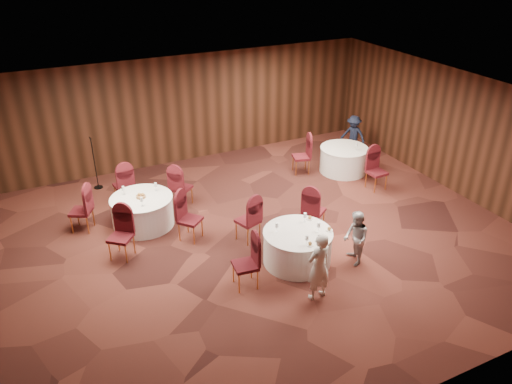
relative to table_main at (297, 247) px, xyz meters
name	(u,v)px	position (x,y,z in m)	size (l,w,h in m)	color
ground	(252,240)	(-0.50, 1.18, -0.38)	(12.00, 12.00, 0.00)	black
room_shell	(252,162)	(-0.50, 1.18, 1.59)	(12.00, 12.00, 12.00)	silver
table_main	(297,247)	(0.00, 0.00, 0.00)	(1.46, 1.46, 0.74)	white
table_left	(143,211)	(-2.56, 2.92, 0.00)	(1.47, 1.47, 0.74)	white
table_right	(343,159)	(3.50, 3.35, 0.00)	(1.39, 1.39, 0.74)	white
chairs_main	(271,230)	(-0.30, 0.66, 0.12)	(2.99, 2.13, 1.00)	#3D0C19
chairs_left	(140,207)	(-2.61, 2.94, 0.12)	(3.21, 3.08, 1.00)	#3D0C19
chairs_right	(338,164)	(2.99, 2.92, 0.12)	(1.91, 2.39, 1.00)	#3D0C19
tabletop_main	(309,228)	(0.21, -0.08, 0.46)	(1.13, 1.02, 0.22)	silver
tabletop_left	(141,194)	(-2.56, 2.94, 0.45)	(0.82, 0.81, 0.22)	silver
tabletop_right	(357,145)	(3.71, 3.08, 0.52)	(0.08, 0.08, 0.22)	silver
mic_stand	(96,174)	(-3.20, 5.41, 0.04)	(0.24, 0.24, 1.47)	black
woman_a	(319,267)	(-0.24, -1.18, 0.34)	(0.52, 0.34, 1.42)	white
woman_b	(356,238)	(1.08, -0.55, 0.23)	(0.59, 0.46, 1.21)	#ADADB2
man_c	(353,135)	(4.49, 4.30, 0.26)	(0.82, 0.47, 1.26)	black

